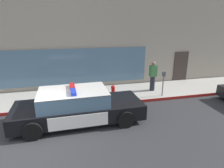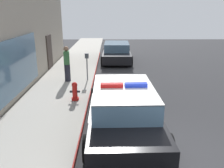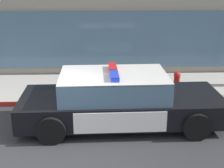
% 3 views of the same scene
% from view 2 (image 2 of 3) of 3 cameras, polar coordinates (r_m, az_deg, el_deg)
% --- Properties ---
extents(ground, '(48.00, 48.00, 0.00)m').
position_cam_2_polar(ground, '(5.96, 15.81, -19.00)').
color(ground, '#303033').
extents(sidewalk, '(48.00, 2.71, 0.15)m').
position_cam_2_polar(sidewalk, '(6.12, -22.80, -17.88)').
color(sidewalk, '#B2ADA3').
rests_on(sidewalk, ground).
extents(curb_red_paint, '(28.80, 0.04, 0.14)m').
position_cam_2_polar(curb_red_paint, '(5.77, -9.37, -18.98)').
color(curb_red_paint, maroon).
rests_on(curb_red_paint, ground).
extents(police_cruiser, '(5.21, 2.23, 1.49)m').
position_cam_2_polar(police_cruiser, '(7.06, 2.74, -5.74)').
color(police_cruiser, black).
rests_on(police_cruiser, ground).
extents(fire_hydrant, '(0.34, 0.39, 0.73)m').
position_cam_2_polar(fire_hydrant, '(9.01, -9.16, -1.82)').
color(fire_hydrant, red).
rests_on(fire_hydrant, sidewalk).
extents(car_down_street, '(4.64, 2.13, 1.29)m').
position_cam_2_polar(car_down_street, '(16.47, 1.13, 7.90)').
color(car_down_street, black).
rests_on(car_down_street, ground).
extents(pedestrian_on_sidewalk, '(0.43, 0.31, 1.71)m').
position_cam_2_polar(pedestrian_on_sidewalk, '(11.37, -11.06, 4.92)').
color(pedestrian_on_sidewalk, '#23232D').
rests_on(pedestrian_on_sidewalk, sidewalk).
extents(parking_meter, '(0.12, 0.18, 1.34)m').
position_cam_2_polar(parking_meter, '(11.38, -6.22, 5.50)').
color(parking_meter, slate).
rests_on(parking_meter, sidewalk).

